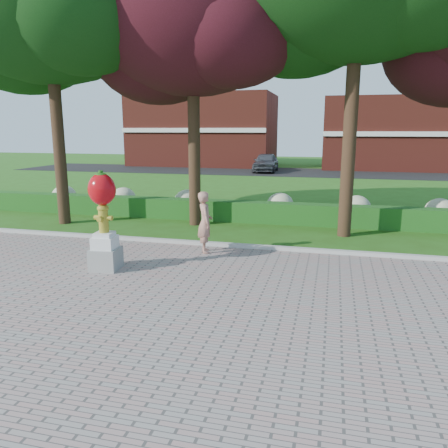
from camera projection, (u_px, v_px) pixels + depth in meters
name	position (u px, v px, depth m)	size (l,w,h in m)	color
ground	(198.00, 280.00, 10.58)	(100.00, 100.00, 0.00)	#295314
walkway	(121.00, 362.00, 6.78)	(40.00, 14.00, 0.04)	gray
curb	(227.00, 245.00, 13.41)	(40.00, 0.18, 0.15)	#ADADA5
lawn_hedge	(251.00, 212.00, 17.13)	(24.00, 0.70, 0.80)	#1A4E16
hydrangea_row	(270.00, 204.00, 17.91)	(20.10, 1.10, 0.99)	#B1B78B
street	(297.00, 172.00, 37.11)	(50.00, 8.00, 0.02)	black
building_left	(204.00, 130.00, 44.44)	(14.00, 8.00, 7.00)	maroon
building_right	(391.00, 134.00, 40.22)	(12.00, 8.00, 6.40)	maroon
tree_far_left	(46.00, 2.00, 15.41)	(9.00, 7.68, 11.66)	black
tree_mid_left	(190.00, 21.00, 15.30)	(8.25, 7.04, 10.69)	black
hydrant_sculpture	(103.00, 218.00, 10.97)	(0.75, 0.75, 2.53)	gray
woman	(205.00, 222.00, 12.62)	(0.65, 0.43, 1.79)	#AA7361
parked_car	(266.00, 162.00, 37.36)	(1.90, 4.72, 1.61)	#3F4147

